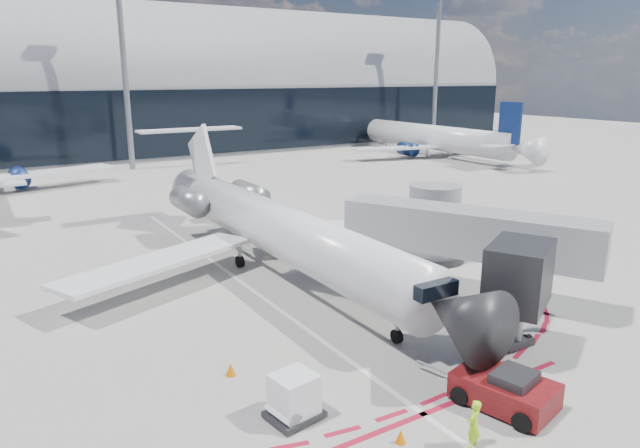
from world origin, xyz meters
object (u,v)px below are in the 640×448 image
ramp_worker (474,424)px  uld_container (294,397)px  regional_jet (275,227)px  pushback_tug (505,390)px

ramp_worker → uld_container: (-4.00, 4.29, -0.01)m
regional_jet → ramp_worker: 18.68m
regional_jet → ramp_worker: regional_jet is taller
pushback_tug → uld_container: 7.44m
uld_container → ramp_worker: bearing=-55.7°
pushback_tug → uld_container: bearing=140.1°
regional_jet → pushback_tug: size_ratio=5.79×
ramp_worker → uld_container: size_ratio=0.84×
pushback_tug → ramp_worker: 2.92m
regional_jet → ramp_worker: size_ratio=19.38×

